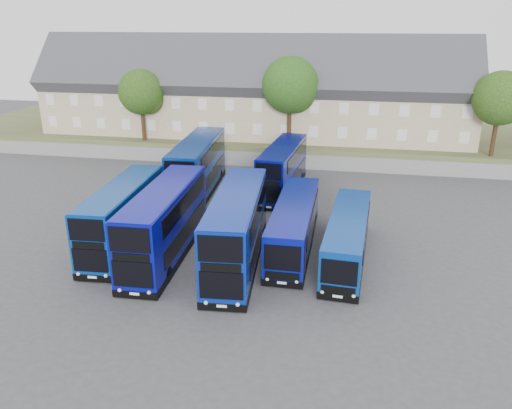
# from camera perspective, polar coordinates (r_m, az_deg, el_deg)

# --- Properties ---
(ground) EXTENTS (120.00, 120.00, 0.00)m
(ground) POSITION_cam_1_polar(r_m,az_deg,el_deg) (30.87, -6.13, -7.94)
(ground) COLOR #424247
(ground) RESTS_ON ground
(retaining_wall) EXTENTS (70.00, 0.40, 1.50)m
(retaining_wall) POSITION_cam_1_polar(r_m,az_deg,el_deg) (52.44, 1.35, 5.13)
(retaining_wall) COLOR slate
(retaining_wall) RESTS_ON ground
(earth_bank) EXTENTS (80.00, 20.00, 2.00)m
(earth_bank) POSITION_cam_1_polar(r_m,az_deg,el_deg) (61.98, 2.89, 7.76)
(earth_bank) COLOR #4E5530
(earth_bank) RESTS_ON ground
(terrace_row) EXTENTS (48.00, 10.40, 11.20)m
(terrace_row) POSITION_cam_1_polar(r_m,az_deg,el_deg) (57.58, -0.61, 12.47)
(terrace_row) COLOR tan
(terrace_row) RESTS_ON earth_bank
(dd_front_left) EXTENTS (3.04, 10.74, 4.22)m
(dd_front_left) POSITION_cam_1_polar(r_m,az_deg,el_deg) (34.74, -14.91, -1.44)
(dd_front_left) COLOR navy
(dd_front_left) RESTS_ON ground
(dd_front_mid) EXTENTS (3.05, 11.48, 4.53)m
(dd_front_mid) POSITION_cam_1_polar(r_m,az_deg,el_deg) (32.64, -10.37, -2.21)
(dd_front_mid) COLOR #070B8E
(dd_front_mid) RESTS_ON ground
(dd_front_right) EXTENTS (3.58, 11.76, 4.61)m
(dd_front_right) POSITION_cam_1_polar(r_m,az_deg,el_deg) (31.08, -2.21, -2.99)
(dd_front_right) COLOR #072190
(dd_front_right) RESTS_ON ground
(dd_rear_left) EXTENTS (3.53, 12.01, 4.71)m
(dd_rear_left) POSITION_cam_1_polar(r_m,az_deg,el_deg) (44.23, -6.67, 4.18)
(dd_rear_left) COLOR navy
(dd_rear_left) RESTS_ON ground
(dd_rear_right) EXTENTS (3.24, 10.70, 4.19)m
(dd_rear_right) POSITION_cam_1_polar(r_m,az_deg,el_deg) (44.43, 3.05, 4.01)
(dd_rear_right) COLOR #060B79
(dd_rear_right) RESTS_ON ground
(coach_east_a) EXTENTS (2.46, 11.62, 3.17)m
(coach_east_a) POSITION_cam_1_polar(r_m,az_deg,el_deg) (33.66, 4.35, -2.44)
(coach_east_a) COLOR #070F8F
(coach_east_a) RESTS_ON ground
(coach_east_b) EXTENTS (3.01, 11.07, 2.99)m
(coach_east_b) POSITION_cam_1_polar(r_m,az_deg,el_deg) (32.38, 10.38, -3.87)
(coach_east_b) COLOR navy
(coach_east_b) RESTS_ON ground
(tree_west) EXTENTS (4.80, 4.80, 7.65)m
(tree_west) POSITION_cam_1_polar(r_m,az_deg,el_deg) (56.09, -12.83, 12.23)
(tree_west) COLOR #382314
(tree_west) RESTS_ON earth_bank
(tree_mid) EXTENTS (5.76, 5.76, 9.18)m
(tree_mid) POSITION_cam_1_polar(r_m,az_deg,el_deg) (52.27, 4.10, 13.22)
(tree_mid) COLOR #382314
(tree_mid) RESTS_ON earth_bank
(tree_east) EXTENTS (5.12, 5.12, 8.16)m
(tree_east) POSITION_cam_1_polar(r_m,az_deg,el_deg) (53.34, 26.25, 10.63)
(tree_east) COLOR #382314
(tree_east) RESTS_ON earth_bank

